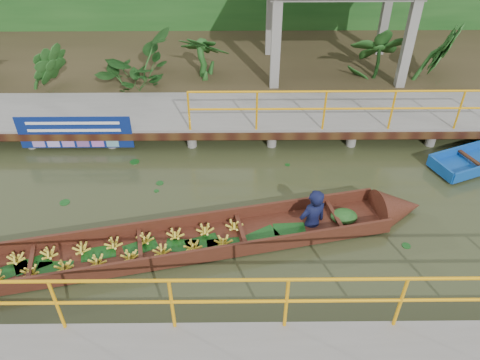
{
  "coord_description": "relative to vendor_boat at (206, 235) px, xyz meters",
  "views": [
    {
      "loc": [
        0.11,
        -7.17,
        6.5
      ],
      "look_at": [
        0.19,
        0.5,
        0.6
      ],
      "focal_mm": 35.0,
      "sensor_mm": 36.0,
      "label": 1
    }
  ],
  "objects": [
    {
      "name": "far_dock",
      "position": [
        0.49,
        4.16,
        0.24
      ],
      "size": [
        16.0,
        2.06,
        1.66
      ],
      "color": "gray",
      "rests_on": "ground"
    },
    {
      "name": "tropical_plants",
      "position": [
        -0.57,
        6.03,
        0.86
      ],
      "size": [
        14.03,
        1.03,
        1.29
      ],
      "color": "#164516",
      "rests_on": "ground"
    },
    {
      "name": "land_strip",
      "position": [
        0.47,
        8.23,
        -0.01
      ],
      "size": [
        30.0,
        8.0,
        0.45
      ],
      "primitive_type": "cube",
      "color": "#2E2617",
      "rests_on": "ground"
    },
    {
      "name": "ground",
      "position": [
        0.47,
        0.73,
        -0.23
      ],
      "size": [
        80.0,
        80.0,
        0.0
      ],
      "primitive_type": "plane",
      "color": "#2B3018",
      "rests_on": "ground"
    },
    {
      "name": "vendor_boat",
      "position": [
        0.0,
        0.0,
        0.0
      ],
      "size": [
        9.57,
        2.9,
        2.09
      ],
      "rotation": [
        0.0,
        0.0,
        0.21
      ],
      "color": "#381B0F",
      "rests_on": "ground"
    },
    {
      "name": "blue_banner",
      "position": [
        -3.3,
        3.21,
        0.32
      ],
      "size": [
        2.75,
        0.04,
        0.86
      ],
      "color": "navy",
      "rests_on": "ground"
    }
  ]
}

